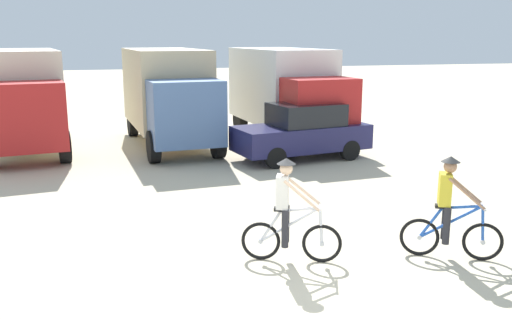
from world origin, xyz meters
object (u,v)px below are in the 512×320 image
sedan_parked (302,131)px  cyclist_orange_shirt (288,214)px  box_truck_cream_rv (22,95)px  box_truck_tan_camper (168,92)px  cyclist_cowboy_hat (449,211)px  box_truck_white_box (286,90)px

sedan_parked → cyclist_orange_shirt: (-3.08, -7.59, -0.04)m
cyclist_orange_shirt → sedan_parked: bearing=67.9°
box_truck_cream_rv → cyclist_orange_shirt: box_truck_cream_rv is taller
box_truck_tan_camper → cyclist_orange_shirt: 11.17m
box_truck_cream_rv → cyclist_cowboy_hat: box_truck_cream_rv is taller
box_truck_tan_camper → cyclist_cowboy_hat: size_ratio=3.78×
box_truck_cream_rv → cyclist_orange_shirt: size_ratio=3.85×
box_truck_tan_camper → box_truck_white_box: size_ratio=1.00×
box_truck_white_box → sedan_parked: bearing=-99.1°
box_truck_cream_rv → cyclist_orange_shirt: (5.50, -11.62, -1.03)m
box_truck_tan_camper → cyclist_cowboy_hat: bearing=-74.0°
sedan_parked → cyclist_cowboy_hat: 8.21m
cyclist_orange_shirt → cyclist_cowboy_hat: 2.79m
box_truck_cream_rv → box_truck_white_box: size_ratio=1.02×
box_truck_cream_rv → sedan_parked: size_ratio=1.58×
box_truck_cream_rv → box_truck_tan_camper: size_ratio=1.02×
box_truck_white_box → sedan_parked: size_ratio=1.56×
box_truck_tan_camper → box_truck_white_box: (4.24, -0.31, 0.00)m
box_truck_tan_camper → sedan_parked: 5.22m
sedan_parked → cyclist_orange_shirt: cyclist_orange_shirt is taller
box_truck_cream_rv → box_truck_white_box: (9.09, -0.82, 0.00)m
box_truck_cream_rv → box_truck_tan_camper: same height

